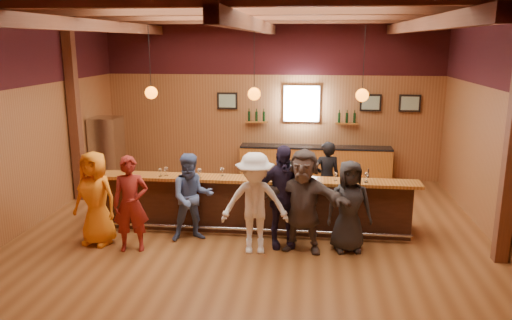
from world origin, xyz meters
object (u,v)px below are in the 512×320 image
Objects in this scene: customer_white at (255,203)px; customer_brown at (303,201)px; customer_denim at (192,197)px; bar_counter at (256,202)px; customer_redvest at (131,204)px; bartender at (326,178)px; ice_bucket at (260,171)px; stainless_fridge at (107,152)px; back_bar_cabinet at (315,163)px; customer_orange at (95,198)px; customer_navy at (282,197)px; customer_dark at (349,206)px; bottle_a at (281,171)px.

customer_brown reaches higher than customer_white.
customer_denim is 0.92× the size of customer_white.
customer_redvest reaches higher than bar_counter.
ice_bucket is (-1.31, -1.16, 0.43)m from bartender.
customer_brown reaches higher than stainless_fridge.
back_bar_cabinet is at bearing -97.28° from bartender.
stainless_fridge reaches higher than customer_orange.
bar_counter is 3.50× the size of stainless_fridge.
bar_counter is at bearing 34.68° from customer_orange.
customer_navy reaches higher than bartender.
stainless_fridge is 5.75m from bartender.
customer_brown is at bearing 64.79° from bartender.
customer_brown is 1.15× the size of bartender.
customer_white is 7.19× the size of ice_bucket.
customer_navy reaches higher than customer_dark.
customer_denim is at bearing 24.02° from customer_orange.
ice_bucket reaches higher than back_bar_cabinet.
customer_denim is 1.31m from customer_white.
customer_dark is (1.19, -0.06, -0.12)m from customer_navy.
bar_counter is 1.69m from bartender.
customer_navy is at bearing -58.21° from bar_counter.
customer_dark reaches higher than back_bar_cabinet.
customer_white is 2.50m from bartender.
customer_denim is 1.03× the size of bartender.
customer_orange is at bearing 172.28° from customer_dark.
bar_counter is at bearing 19.67° from bartender.
customer_orange is 1.06× the size of customer_dark.
customer_brown is 2.03m from bartender.
customer_denim is at bearing -143.40° from bar_counter.
customer_denim is 6.60× the size of ice_bucket.
customer_navy reaches higher than customer_redvest.
customer_brown is (0.84, 0.17, 0.02)m from customer_white.
ice_bucket is 0.80× the size of bottle_a.
customer_denim is at bearing 153.17° from customer_white.
bottle_a is at bearing 0.14° from customer_denim.
bottle_a is (0.38, 1.05, 0.32)m from customer_white.
stainless_fridge is 1.03× the size of customer_orange.
back_bar_cabinet is at bearing 70.57° from customer_white.
customer_orange is 4.72m from bartender.
back_bar_cabinet is 2.22× the size of stainless_fridge.
bottle_a is (1.61, 0.61, 0.40)m from customer_denim.
bar_counter reaches higher than back_bar_cabinet.
customer_redvest is 2.86m from bottle_a.
customer_orange is 3.78m from customer_brown.
customer_dark is at bearing -23.00° from ice_bucket.
ice_bucket is at bearing 84.36° from customer_white.
customer_white reaches higher than customer_orange.
back_bar_cabinet is at bearing 97.50° from customer_brown.
customer_navy is (0.58, -0.93, 0.42)m from bar_counter.
customer_denim reaches higher than bottle_a.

